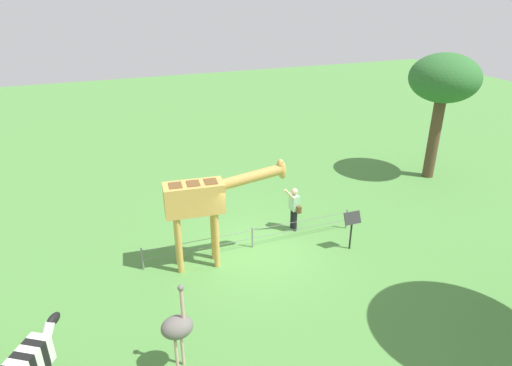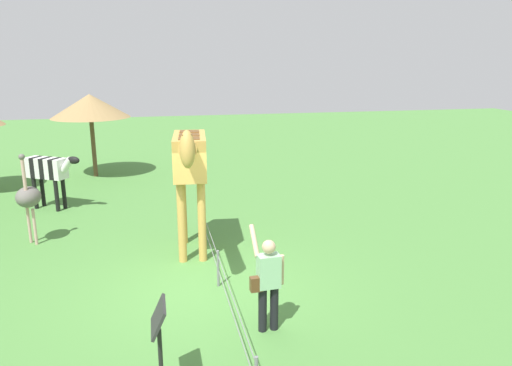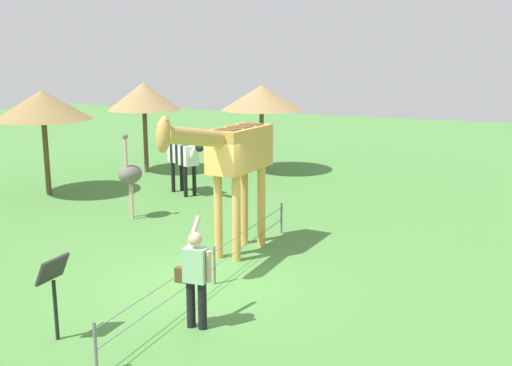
# 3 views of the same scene
# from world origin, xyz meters

# --- Properties ---
(ground_plane) EXTENTS (60.00, 60.00, 0.00)m
(ground_plane) POSITION_xyz_m (0.00, 0.00, 0.00)
(ground_plane) COLOR #4C843D
(giraffe) EXTENTS (3.68, 0.85, 3.24)m
(giraffe) POSITION_xyz_m (-1.60, -0.11, 2.16)
(giraffe) COLOR gold
(giraffe) RESTS_ON ground_plane
(visitor) EXTENTS (0.62, 0.58, 1.72)m
(visitor) POSITION_xyz_m (1.74, 0.82, 0.90)
(visitor) COLOR black
(visitor) RESTS_ON ground_plane
(zebra) EXTENTS (1.21, 1.69, 1.66)m
(zebra) POSITION_xyz_m (-6.11, -3.92, 1.16)
(zebra) COLOR black
(zebra) RESTS_ON ground_plane
(ostrich) EXTENTS (0.70, 0.56, 2.25)m
(ostrich) POSITION_xyz_m (-3.20, -3.84, 1.18)
(ostrich) COLOR #CC9E93
(ostrich) RESTS_ON ground_plane
(shade_hut_near) EXTENTS (2.88, 2.88, 3.12)m
(shade_hut_near) POSITION_xyz_m (-10.15, -3.08, 2.67)
(shade_hut_near) COLOR brown
(shade_hut_near) RESTS_ON ground_plane
(info_sign) EXTENTS (0.56, 0.21, 1.32)m
(info_sign) POSITION_xyz_m (2.94, -0.93, 0.95)
(info_sign) COLOR black
(info_sign) RESTS_ON ground_plane
(wire_fence) EXTENTS (7.05, 0.05, 0.75)m
(wire_fence) POSITION_xyz_m (0.00, 0.25, 0.40)
(wire_fence) COLOR slate
(wire_fence) RESTS_ON ground_plane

